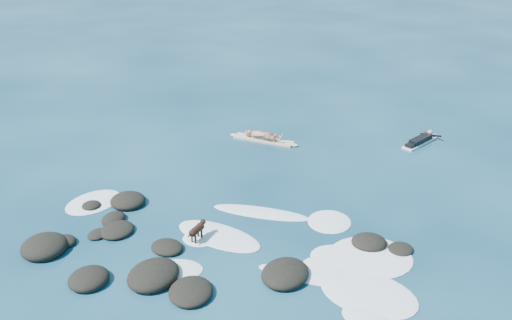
% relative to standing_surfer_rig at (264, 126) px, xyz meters
% --- Properties ---
extents(ground, '(160.00, 160.00, 0.00)m').
position_rel_standing_surfer_rig_xyz_m(ground, '(2.74, -7.77, -0.77)').
color(ground, '#0A2642').
rests_on(ground, ground).
extents(reef_rocks, '(14.29, 7.38, 0.61)m').
position_rel_standing_surfer_rig_xyz_m(reef_rocks, '(1.65, -10.16, -0.65)').
color(reef_rocks, black).
rests_on(reef_rocks, ground).
extents(breaking_foam, '(13.37, 6.26, 0.12)m').
position_rel_standing_surfer_rig_xyz_m(breaking_foam, '(4.06, -8.01, -0.76)').
color(breaking_foam, white).
rests_on(breaking_foam, ground).
extents(standing_surfer_rig, '(3.40, 0.67, 1.94)m').
position_rel_standing_surfer_rig_xyz_m(standing_surfer_rig, '(0.00, 0.00, 0.00)').
color(standing_surfer_rig, beige).
rests_on(standing_surfer_rig, ground).
extents(paddling_surfer_rig, '(1.54, 2.40, 0.43)m').
position_rel_standing_surfer_rig_xyz_m(paddling_surfer_rig, '(6.77, 2.53, -0.62)').
color(paddling_surfer_rig, white).
rests_on(paddling_surfer_rig, ground).
extents(dog, '(0.33, 1.05, 0.66)m').
position_rel_standing_surfer_rig_xyz_m(dog, '(1.07, -8.51, -0.32)').
color(dog, black).
rests_on(dog, ground).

